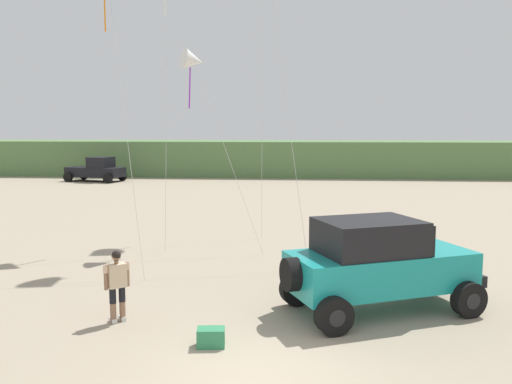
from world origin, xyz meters
The scene contains 7 objects.
ground_plane centered at (0.00, 0.00, 0.00)m, with size 220.00×220.00×0.00m, color gray.
dune_ridge centered at (-5.84, 40.45, 1.55)m, with size 90.00×7.03×3.11m, color #567A47.
jeep centered at (2.64, 3.65, 1.20)m, with size 5.00×3.88×2.26m.
person_watching centered at (-3.38, 2.45, 0.94)m, with size 0.51×0.46×1.67m.
cooler_box centered at (-1.03, 1.22, 0.19)m, with size 0.56×0.36×0.38m, color #2D7F51.
distant_pickup centered at (-15.61, 33.48, 0.94)m, with size 4.92×3.35×1.98m.
kite_blue_swept centered at (-3.16, 10.78, 6.82)m, with size 3.20×2.31×7.29m.
Camera 1 is at (0.72, -9.28, 4.46)m, focal length 38.23 mm.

